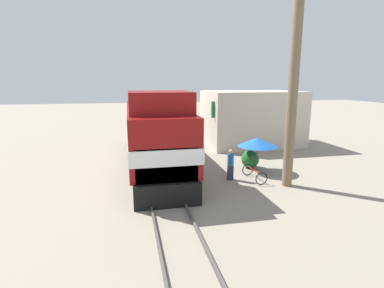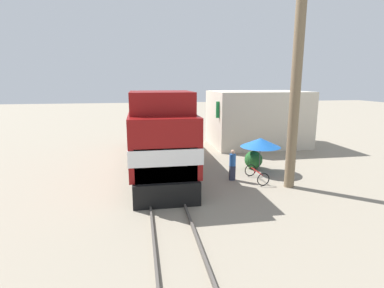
{
  "view_description": "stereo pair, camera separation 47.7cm",
  "coord_description": "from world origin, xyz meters",
  "px_view_note": "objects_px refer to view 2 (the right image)",
  "views": [
    {
      "loc": [
        -1.48,
        -15.79,
        5.21
      ],
      "look_at": [
        1.2,
        -3.21,
        2.51
      ],
      "focal_mm": 28.0,
      "sensor_mm": 36.0,
      "label": 1
    },
    {
      "loc": [
        -1.01,
        -15.88,
        5.21
      ],
      "look_at": [
        1.2,
        -3.21,
        2.51
      ],
      "focal_mm": 28.0,
      "sensor_mm": 36.0,
      "label": 2
    }
  ],
  "objects_px": {
    "utility_pole": "(296,77)",
    "bicycle": "(256,174)",
    "locomotive": "(157,134)",
    "person_bystander": "(233,164)",
    "vendor_umbrella": "(261,142)",
    "billboard_sign": "(232,113)"
  },
  "relations": [
    {
      "from": "locomotive",
      "to": "bicycle",
      "type": "distance_m",
      "value": 6.51
    },
    {
      "from": "utility_pole",
      "to": "vendor_umbrella",
      "type": "height_order",
      "value": "utility_pole"
    },
    {
      "from": "locomotive",
      "to": "billboard_sign",
      "type": "xyz_separation_m",
      "value": [
        5.79,
        3.16,
        0.9
      ]
    },
    {
      "from": "bicycle",
      "to": "utility_pole",
      "type": "bearing_deg",
      "value": 135.59
    },
    {
      "from": "bicycle",
      "to": "vendor_umbrella",
      "type": "bearing_deg",
      "value": -119.79
    },
    {
      "from": "vendor_umbrella",
      "to": "person_bystander",
      "type": "distance_m",
      "value": 2.51
    },
    {
      "from": "vendor_umbrella",
      "to": "billboard_sign",
      "type": "xyz_separation_m",
      "value": [
        -0.0,
        5.47,
        1.16
      ]
    },
    {
      "from": "locomotive",
      "to": "person_bystander",
      "type": "relative_size",
      "value": 8.4
    },
    {
      "from": "utility_pole",
      "to": "billboard_sign",
      "type": "xyz_separation_m",
      "value": [
        -0.49,
        8.12,
        -2.5
      ]
    },
    {
      "from": "utility_pole",
      "to": "bicycle",
      "type": "bearing_deg",
      "value": 137.89
    },
    {
      "from": "vendor_umbrella",
      "to": "bicycle",
      "type": "xyz_separation_m",
      "value": [
        -0.78,
        -1.51,
        -1.41
      ]
    },
    {
      "from": "bicycle",
      "to": "locomotive",
      "type": "bearing_deg",
      "value": -39.62
    },
    {
      "from": "locomotive",
      "to": "person_bystander",
      "type": "xyz_separation_m",
      "value": [
        3.76,
        -3.51,
        -1.11
      ]
    },
    {
      "from": "locomotive",
      "to": "bicycle",
      "type": "xyz_separation_m",
      "value": [
        5.01,
        -3.82,
        -1.67
      ]
    },
    {
      "from": "locomotive",
      "to": "billboard_sign",
      "type": "relative_size",
      "value": 3.73
    },
    {
      "from": "utility_pole",
      "to": "person_bystander",
      "type": "distance_m",
      "value": 5.37
    },
    {
      "from": "vendor_umbrella",
      "to": "person_bystander",
      "type": "relative_size",
      "value": 1.38
    },
    {
      "from": "locomotive",
      "to": "bicycle",
      "type": "bearing_deg",
      "value": -37.31
    },
    {
      "from": "vendor_umbrella",
      "to": "billboard_sign",
      "type": "distance_m",
      "value": 5.59
    },
    {
      "from": "utility_pole",
      "to": "bicycle",
      "type": "relative_size",
      "value": 6.25
    },
    {
      "from": "person_bystander",
      "to": "bicycle",
      "type": "height_order",
      "value": "person_bystander"
    },
    {
      "from": "locomotive",
      "to": "utility_pole",
      "type": "bearing_deg",
      "value": -38.34
    }
  ]
}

